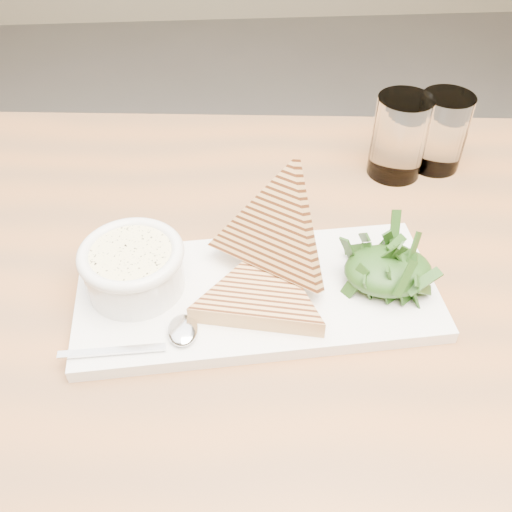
{
  "coord_description": "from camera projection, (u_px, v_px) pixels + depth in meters",
  "views": [
    {
      "loc": [
        -0.22,
        -0.27,
        1.22
      ],
      "look_at": [
        -0.19,
        0.21,
        0.77
      ],
      "focal_mm": 40.0,
      "sensor_mm": 36.0,
      "label": 1
    }
  ],
  "objects": [
    {
      "name": "glass_far",
      "position": [
        441.0,
        132.0,
        0.84
      ],
      "size": [
        0.08,
        0.08,
        0.11
      ],
      "primitive_type": "cylinder",
      "color": "white",
      "rests_on": "table_top"
    },
    {
      "name": "table_top",
      "position": [
        367.0,
        302.0,
        0.7
      ],
      "size": [
        1.33,
        0.95,
        0.04
      ],
      "primitive_type": "cube",
      "rotation": [
        0.0,
        0.0,
        -0.09
      ],
      "color": "#9D6032",
      "rests_on": "ground"
    },
    {
      "name": "sandwich_flat",
      "position": [
        261.0,
        294.0,
        0.64
      ],
      "size": [
        0.21,
        0.21,
        0.02
      ],
      "primitive_type": null,
      "rotation": [
        0.0,
        0.0,
        -0.22
      ],
      "color": "tan",
      "rests_on": "platter"
    },
    {
      "name": "spoon_handle",
      "position": [
        112.0,
        351.0,
        0.59
      ],
      "size": [
        0.11,
        0.01,
        0.0
      ],
      "primitive_type": "cube",
      "rotation": [
        0.0,
        0.0,
        0.03
      ],
      "color": "silver",
      "rests_on": "platter"
    },
    {
      "name": "arugula_pile",
      "position": [
        389.0,
        266.0,
        0.65
      ],
      "size": [
        0.11,
        0.1,
        0.05
      ],
      "primitive_type": null,
      "color": "#2A501C",
      "rests_on": "platter"
    },
    {
      "name": "platter",
      "position": [
        257.0,
        293.0,
        0.67
      ],
      "size": [
        0.43,
        0.21,
        0.02
      ],
      "primitive_type": "cube",
      "rotation": [
        0.0,
        0.0,
        0.06
      ],
      "color": "white",
      "rests_on": "table_top"
    },
    {
      "name": "soup",
      "position": [
        131.0,
        255.0,
        0.63
      ],
      "size": [
        0.09,
        0.09,
        0.01
      ],
      "primitive_type": "cylinder",
      "color": "#FEEEA7",
      "rests_on": "soup_bowl"
    },
    {
      "name": "salad_base",
      "position": [
        388.0,
        270.0,
        0.66
      ],
      "size": [
        0.1,
        0.08,
        0.04
      ],
      "primitive_type": "ellipsoid",
      "color": "black",
      "rests_on": "platter"
    },
    {
      "name": "spoon_bowl",
      "position": [
        183.0,
        330.0,
        0.61
      ],
      "size": [
        0.03,
        0.05,
        0.01
      ],
      "primitive_type": "ellipsoid",
      "rotation": [
        0.0,
        0.0,
        0.03
      ],
      "color": "silver",
      "rests_on": "platter"
    },
    {
      "name": "sandwich_lean",
      "position": [
        275.0,
        233.0,
        0.65
      ],
      "size": [
        0.24,
        0.24,
        0.2
      ],
      "primitive_type": null,
      "rotation": [
        1.04,
        0.0,
        -0.64
      ],
      "color": "tan",
      "rests_on": "sandwich_flat"
    },
    {
      "name": "bowl_rim",
      "position": [
        131.0,
        254.0,
        0.63
      ],
      "size": [
        0.12,
        0.12,
        0.01
      ],
      "primitive_type": "torus",
      "color": "white",
      "rests_on": "soup_bowl"
    },
    {
      "name": "soup_bowl",
      "position": [
        134.0,
        272.0,
        0.65
      ],
      "size": [
        0.11,
        0.11,
        0.04
      ],
      "primitive_type": "cylinder",
      "color": "white",
      "rests_on": "platter"
    },
    {
      "name": "glass_near",
      "position": [
        399.0,
        137.0,
        0.82
      ],
      "size": [
        0.08,
        0.08,
        0.12
      ],
      "primitive_type": "cylinder",
      "color": "white",
      "rests_on": "table_top"
    },
    {
      "name": "table_leg_bl",
      "position": [
        33.0,
        303.0,
        1.18
      ],
      "size": [
        0.06,
        0.06,
        0.68
      ],
      "primitive_type": "cylinder",
      "color": "#9D6032",
      "rests_on": "ground"
    }
  ]
}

